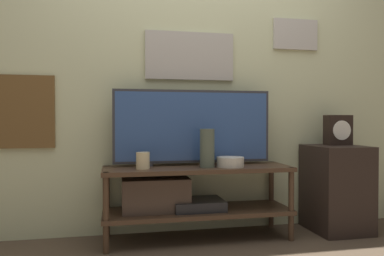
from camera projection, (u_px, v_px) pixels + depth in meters
ground_plane at (206, 250)px, 2.43m from camera, size 12.00×12.00×0.00m
wall_back at (190, 55)px, 2.89m from camera, size 6.40×0.08×2.70m
media_console at (183, 194)px, 2.64m from camera, size 1.33×0.40×0.52m
television at (193, 126)px, 2.74m from camera, size 1.16×0.05×0.55m
vase_tall_ceramic at (207, 148)px, 2.60m from camera, size 0.10×0.10×0.27m
vase_wide_bowl at (230, 162)px, 2.64m from camera, size 0.19×0.19×0.07m
candle_jar at (143, 161)px, 2.53m from camera, size 0.09×0.09×0.11m
side_table at (336, 188)px, 2.87m from camera, size 0.40×0.44×0.65m
mantel_clock at (338, 130)px, 2.93m from camera, size 0.20×0.11×0.23m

